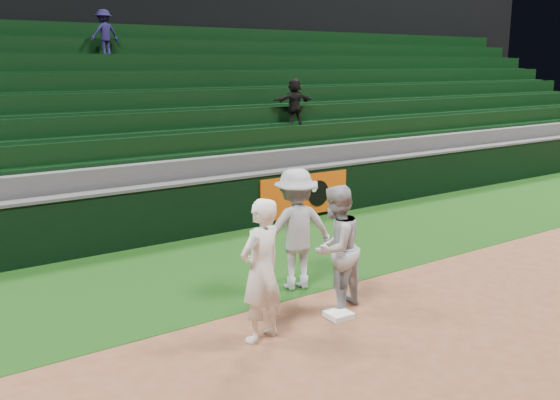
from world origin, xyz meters
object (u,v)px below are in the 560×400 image
object	(u,v)px
base_coach	(296,229)
baserunner	(335,248)
first_base	(339,315)
first_baseman	(261,271)

from	to	relation	value
base_coach	baserunner	bearing A→B (deg)	101.74
baserunner	base_coach	size ratio (longest dim) A/B	0.96
first_base	first_baseman	xyz separation A→B (m)	(-1.37, 0.04, 0.96)
base_coach	first_baseman	bearing A→B (deg)	54.70
baserunner	first_baseman	bearing A→B (deg)	-8.33
baserunner	base_coach	xyz separation A→B (m)	(0.06, 1.08, 0.05)
first_base	baserunner	bearing A→B (deg)	60.54
baserunner	base_coach	bearing A→B (deg)	-110.78
first_baseman	baserunner	size ratio (longest dim) A/B	1.02
first_base	base_coach	size ratio (longest dim) A/B	0.17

